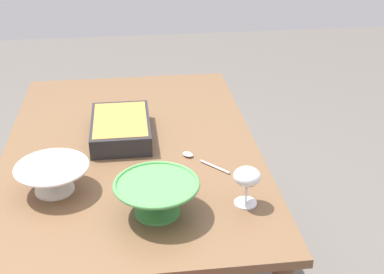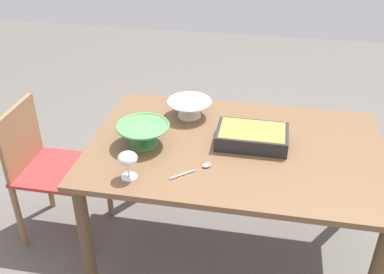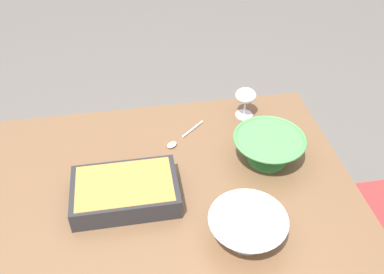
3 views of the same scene
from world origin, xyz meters
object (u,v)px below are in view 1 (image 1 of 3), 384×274
Objects in this scene: small_bowl at (157,196)px; mixing_bowl at (53,177)px; dining_table at (133,167)px; serving_spoon at (196,158)px; casserole_dish at (121,127)px; wine_glass at (247,179)px.

mixing_bowl is at bearing -117.04° from small_bowl.
serving_spoon is at bearing 58.32° from dining_table.
casserole_dish is at bearing 148.39° from mixing_bowl.
wine_glass reaches higher than dining_table.
dining_table is at bearing -141.38° from wine_glass.
small_bowl is (0.17, 0.33, 0.01)m from mixing_bowl.
casserole_dish is at bearing -153.43° from dining_table.
wine_glass is 0.37× the size of casserole_dish.
dining_table is at bearing 137.89° from mixing_bowl.
casserole_dish is at bearing -168.45° from small_bowl.
casserole_dish is 2.03× the size of serving_spoon.
mixing_bowl is (-0.15, -0.61, -0.04)m from wine_glass.
serving_spoon reaches higher than dining_table.
wine_glass is at bearing 38.62° from dining_table.
mixing_bowl is at bearing -31.61° from casserole_dish.
small_bowl is 0.35m from serving_spoon.
mixing_bowl is (0.36, -0.22, 0.01)m from casserole_dish.
casserole_dish is 0.54m from small_bowl.
wine_glass is 0.65m from casserole_dish.
casserole_dish reaches higher than dining_table.
mixing_bowl is at bearing -73.86° from serving_spoon.
wine_glass is at bearing 75.74° from mixing_bowl.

